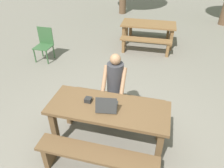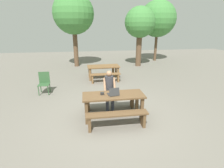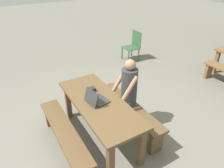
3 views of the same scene
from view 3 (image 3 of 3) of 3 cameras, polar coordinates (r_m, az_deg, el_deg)
ground_plane at (r=3.81m, az=-3.30°, el=-14.32°), size 30.00×30.00×0.00m
picnic_table_front at (r=3.39m, az=-3.62°, el=-6.59°), size 1.84×0.73×0.77m
bench_near at (r=3.42m, az=-13.01°, el=-13.59°), size 1.71×0.30×0.47m
bench_far at (r=3.83m, az=4.88°, el=-7.23°), size 1.71×0.30×0.47m
laptop at (r=3.27m, az=-4.47°, el=-4.18°), size 0.35×0.36×0.24m
small_pouch at (r=3.56m, az=-5.55°, el=-1.54°), size 0.10×0.10×0.07m
person_seated at (r=3.59m, az=4.28°, el=-1.66°), size 0.39×0.40×1.34m
plastic_chair at (r=6.58m, az=5.86°, el=10.68°), size 0.44×0.44×0.90m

